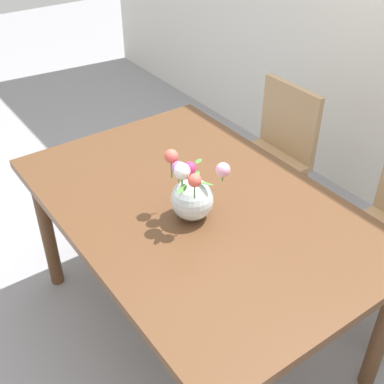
{
  "coord_description": "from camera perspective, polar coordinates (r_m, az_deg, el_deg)",
  "views": [
    {
      "loc": [
        1.33,
        -0.97,
        2.0
      ],
      "look_at": [
        0.06,
        -0.07,
        0.89
      ],
      "focal_mm": 46.41,
      "sensor_mm": 36.0,
      "label": 1
    }
  ],
  "objects": [
    {
      "name": "ground_plane",
      "position": [
        2.59,
        0.45,
        -15.1
      ],
      "size": [
        12.0,
        12.0,
        0.0
      ],
      "primitive_type": "plane",
      "color": "#939399"
    },
    {
      "name": "dining_table",
      "position": [
        2.11,
        0.53,
        -3.23
      ],
      "size": [
        1.56,
        1.04,
        0.77
      ],
      "color": "brown",
      "rests_on": "ground_plane"
    },
    {
      "name": "chair_left",
      "position": [
        2.94,
        9.26,
        4.71
      ],
      "size": [
        0.42,
        0.42,
        0.9
      ],
      "rotation": [
        0.0,
        0.0,
        3.14
      ],
      "color": "tan",
      "rests_on": "ground_plane"
    },
    {
      "name": "flower_vase",
      "position": [
        1.92,
        -0.04,
        -0.24
      ],
      "size": [
        0.21,
        0.26,
        0.27
      ],
      "color": "silver",
      "rests_on": "dining_table"
    }
  ]
}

